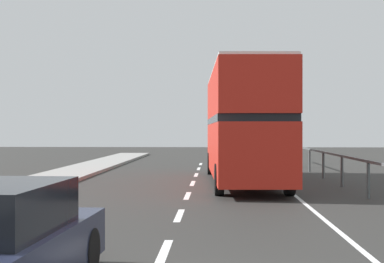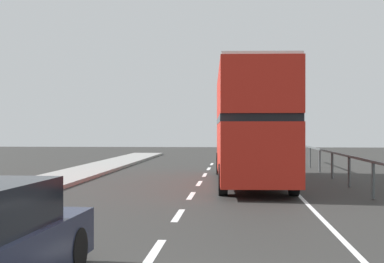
{
  "view_description": "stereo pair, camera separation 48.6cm",
  "coord_description": "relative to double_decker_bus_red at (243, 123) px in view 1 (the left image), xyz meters",
  "views": [
    {
      "loc": [
        0.86,
        -6.31,
        2.07
      ],
      "look_at": [
        0.28,
        7.88,
        2.02
      ],
      "focal_mm": 52.6,
      "sensor_mm": 36.0,
      "label": 1
    },
    {
      "loc": [
        1.35,
        -6.28,
        2.07
      ],
      "look_at": [
        0.28,
        7.88,
        2.02
      ],
      "focal_mm": 52.6,
      "sensor_mm": 36.0,
      "label": 2
    }
  ],
  "objects": [
    {
      "name": "lane_paint_markings",
      "position": [
        0.12,
        -7.17,
        -2.32
      ],
      "size": [
        3.51,
        46.0,
        0.01
      ],
      "color": "silver",
      "rests_on": "ground"
    },
    {
      "name": "double_decker_bus_red",
      "position": [
        0.0,
        0.0,
        0.0
      ],
      "size": [
        2.86,
        11.39,
        4.33
      ],
      "rotation": [
        0.0,
        0.0,
        0.04
      ],
      "color": "red",
      "rests_on": "ground"
    }
  ]
}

